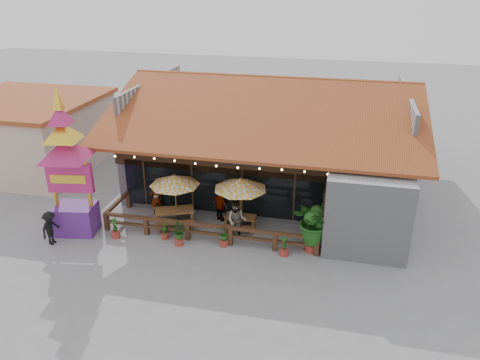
% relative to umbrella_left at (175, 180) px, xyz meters
% --- Properties ---
extents(ground, '(100.00, 100.00, 0.00)m').
position_rel_umbrella_left_xyz_m(ground, '(3.54, -0.91, -2.23)').
color(ground, gray).
rests_on(ground, ground).
extents(restaurant_building, '(15.50, 14.73, 6.09)m').
position_rel_umbrella_left_xyz_m(restaurant_building, '(3.80, 5.70, -0.03)').
color(restaurant_building, '#A2A2A7').
rests_on(restaurant_building, ground).
extents(patio_railing, '(10.00, 2.60, 0.92)m').
position_rel_umbrella_left_xyz_m(patio_railing, '(1.29, -1.18, -1.62)').
color(patio_railing, '#49291A').
rests_on(patio_railing, ground).
extents(neighbor_building, '(8.40, 8.40, 4.22)m').
position_rel_umbrella_left_xyz_m(neighbor_building, '(-11.46, 5.09, -0.10)').
color(neighbor_building, beige).
rests_on(neighbor_building, ground).
extents(umbrella_left, '(3.17, 3.17, 2.56)m').
position_rel_umbrella_left_xyz_m(umbrella_left, '(0.00, 0.00, 0.00)').
color(umbrella_left, brown).
rests_on(umbrella_left, ground).
extents(umbrella_right, '(2.87, 2.87, 2.65)m').
position_rel_umbrella_left_xyz_m(umbrella_right, '(3.14, 0.09, 0.08)').
color(umbrella_right, brown).
rests_on(umbrella_right, ground).
extents(picnic_table_left, '(2.28, 2.14, 0.87)m').
position_rel_umbrella_left_xyz_m(picnic_table_left, '(0.04, -0.35, -1.64)').
color(picnic_table_left, brown).
rests_on(picnic_table_left, ground).
extents(picnic_table_right, '(1.47, 1.28, 0.69)m').
position_rel_umbrella_left_xyz_m(picnic_table_right, '(3.17, 0.05, -1.76)').
color(picnic_table_right, brown).
rests_on(picnic_table_right, ground).
extents(thai_sign_tower, '(3.15, 3.15, 7.42)m').
position_rel_umbrella_left_xyz_m(thai_sign_tower, '(-4.23, -1.87, 1.69)').
color(thai_sign_tower, '#58227E').
rests_on(thai_sign_tower, ground).
extents(tropical_plant, '(2.11, 2.25, 2.51)m').
position_rel_umbrella_left_xyz_m(tropical_plant, '(6.61, -1.07, -0.79)').
color(tropical_plant, maroon).
rests_on(tropical_plant, ground).
extents(diner_a, '(0.74, 0.72, 1.71)m').
position_rel_umbrella_left_xyz_m(diner_a, '(-1.27, 0.61, -1.38)').
color(diner_a, '#321C10').
rests_on(diner_a, ground).
extents(diner_b, '(0.92, 0.73, 1.88)m').
position_rel_umbrella_left_xyz_m(diner_b, '(3.19, -0.83, -1.29)').
color(diner_b, '#321C10').
rests_on(diner_b, ground).
extents(diner_c, '(1.01, 0.83, 1.62)m').
position_rel_umbrella_left_xyz_m(diner_c, '(2.02, 0.68, -1.42)').
color(diner_c, '#321C10').
rests_on(diner_c, ground).
extents(pedestrian, '(0.68, 1.07, 1.58)m').
position_rel_umbrella_left_xyz_m(pedestrian, '(-4.75, -3.10, -1.44)').
color(pedestrian, black).
rests_on(pedestrian, ground).
extents(planter_a, '(0.41, 0.41, 0.99)m').
position_rel_umbrella_left_xyz_m(planter_a, '(-2.25, -1.97, -1.81)').
color(planter_a, maroon).
rests_on(planter_a, ground).
extents(planter_b, '(0.35, 0.35, 0.86)m').
position_rel_umbrella_left_xyz_m(planter_b, '(-0.01, -1.55, -1.84)').
color(planter_b, maroon).
rests_on(planter_b, ground).
extents(planter_c, '(0.73, 0.67, 1.00)m').
position_rel_umbrella_left_xyz_m(planter_c, '(0.79, -1.93, -1.67)').
color(planter_c, maroon).
rests_on(planter_c, ground).
extents(planter_d, '(0.50, 0.50, 0.94)m').
position_rel_umbrella_left_xyz_m(planter_d, '(2.78, -1.57, -1.78)').
color(planter_d, maroon).
rests_on(planter_d, ground).
extents(planter_e, '(0.39, 0.40, 0.93)m').
position_rel_umbrella_left_xyz_m(planter_e, '(5.49, -1.73, -1.84)').
color(planter_e, maroon).
rests_on(planter_e, ground).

